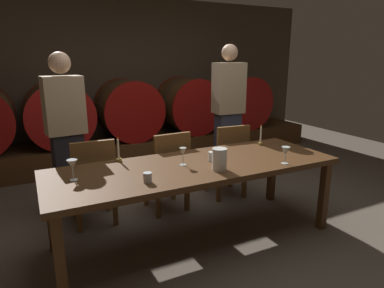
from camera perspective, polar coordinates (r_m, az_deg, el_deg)
name	(u,v)px	position (r m, az deg, el deg)	size (l,w,h in m)	color
ground_plane	(205,225)	(3.43, 2.25, -13.63)	(9.35, 9.35, 0.00)	brown
back_wall	(119,78)	(5.87, -12.29, 11.03)	(7.19, 0.24, 2.57)	#473A2D
barrel_shelf	(132,148)	(5.52, -10.23, -0.73)	(6.47, 0.90, 0.36)	#4C2D16
wine_barrel_left	(59,114)	(5.20, -21.80, 4.73)	(0.93, 0.81, 0.93)	#513319
wine_barrel_center	(128,109)	(5.38, -10.80, 5.83)	(0.93, 0.81, 0.93)	#513319
wine_barrel_right	(188,105)	(5.76, -0.65, 6.64)	(0.93, 0.81, 0.93)	#513319
wine_barrel_far_right	(239,102)	(6.28, 8.02, 7.18)	(0.93, 0.81, 0.93)	brown
dining_table	(196,171)	(2.94, 0.62, -4.60)	(2.53, 0.88, 0.72)	#4C2D16
chair_left	(93,178)	(3.39, -16.48, -5.58)	(0.41, 0.41, 0.88)	brown
chair_center	(168,168)	(3.55, -4.05, -4.07)	(0.42, 0.42, 0.88)	brown
chair_right	(228,157)	(3.92, 6.23, -2.27)	(0.43, 0.43, 0.88)	brown
guest_left	(66,134)	(3.66, -20.65, 1.65)	(0.41, 0.28, 1.68)	black
guest_right	(228,113)	(4.39, 6.18, 5.28)	(0.39, 0.26, 1.78)	#33384C
candle_left	(119,154)	(3.05, -12.44, -1.72)	(0.05, 0.05, 0.23)	olive
candle_right	(261,139)	(3.60, 11.64, 0.83)	(0.05, 0.05, 0.22)	olive
pitcher	(220,159)	(2.75, 4.73, -2.60)	(0.12, 0.12, 0.18)	white
wine_glass_left	(72,165)	(2.66, -19.76, -3.36)	(0.08, 0.08, 0.16)	white
wine_glass_center	(183,152)	(2.86, -1.56, -1.45)	(0.06, 0.06, 0.16)	silver
wine_glass_right	(286,152)	(3.00, 15.69, -1.28)	(0.07, 0.07, 0.15)	silver
cup_left	(148,178)	(2.51, -7.60, -5.69)	(0.07, 0.07, 0.08)	silver
cup_right	(212,156)	(2.99, 3.40, -2.13)	(0.06, 0.06, 0.08)	white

